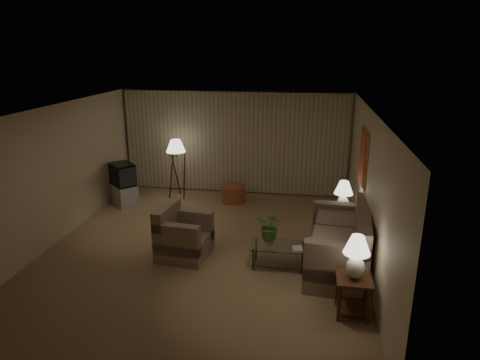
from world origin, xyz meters
name	(u,v)px	position (x,y,z in m)	size (l,w,h in m)	color
ground	(205,247)	(0.00, 0.00, 0.00)	(7.00, 7.00, 0.00)	#947452
room_shell	(220,144)	(0.02, 1.51, 1.75)	(6.04, 7.02, 2.72)	beige
sofa	(337,245)	(2.50, -0.44, 0.45)	(2.19, 1.36, 0.89)	gray
armchair	(184,237)	(-0.29, -0.40, 0.39)	(1.11, 1.07, 0.77)	gray
side_table_near	(353,289)	(2.65, -1.79, 0.41)	(0.51, 0.51, 0.60)	#341B0E
side_table_far	(341,221)	(2.65, 0.81, 0.39)	(0.46, 0.39, 0.60)	#341B0E
table_lamp_near	(356,253)	(2.65, -1.79, 0.99)	(0.38, 0.38, 0.66)	silver
table_lamp_far	(343,194)	(2.65, 0.81, 0.98)	(0.37, 0.37, 0.64)	silver
coffee_table	(278,253)	(1.48, -0.54, 0.27)	(0.99, 0.54, 0.41)	silver
tv_cabinet	(124,194)	(-2.55, 2.04, 0.25)	(0.86, 0.85, 0.50)	#B5B5B8
crt_tv	(122,174)	(-2.55, 2.04, 0.77)	(0.77, 0.77, 0.55)	black
floor_lamp	(177,168)	(-1.39, 2.75, 0.80)	(0.49, 0.49, 1.52)	#341B0E
ottoman	(234,194)	(0.11, 2.65, 0.21)	(0.62, 0.62, 0.42)	#995E33
vase	(270,241)	(1.33, -0.54, 0.49)	(0.14, 0.14, 0.15)	white
flowers	(271,223)	(1.33, -0.54, 0.83)	(0.47, 0.41, 0.53)	#4B7B36
book	(293,248)	(1.73, -0.64, 0.42)	(0.17, 0.23, 0.02)	olive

